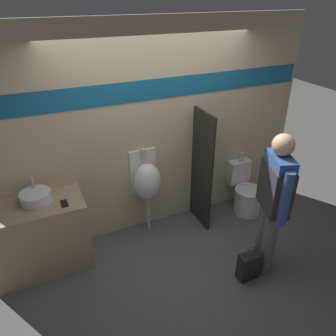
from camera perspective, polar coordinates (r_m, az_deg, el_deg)
name	(u,v)px	position (r m, az deg, el deg)	size (l,w,h in m)	color
ground_plane	(173,244)	(4.40, 0.94, -13.07)	(16.00, 16.00, 0.00)	#5B5651
display_wall	(154,132)	(4.14, -2.48, 6.37)	(4.28, 0.07, 2.70)	beige
sink_counter	(40,237)	(4.10, -21.39, -11.13)	(1.07, 0.55, 0.88)	tan
sink_basin	(36,197)	(3.86, -22.04, -4.71)	(0.33, 0.33, 0.26)	white
cell_phone	(64,203)	(3.75, -17.61, -5.90)	(0.07, 0.14, 0.01)	black
divider_near_counter	(202,170)	(4.37, 5.89, -0.43)	(0.03, 0.51, 1.63)	#28231E
urinal_near_counter	(147,181)	(4.20, -3.68, -2.32)	(0.37, 0.32, 1.19)	silver
toilet	(245,193)	(4.97, 13.35, -4.33)	(0.41, 0.57, 0.87)	white
person_in_vest	(274,196)	(3.68, 17.95, -4.73)	(0.36, 0.57, 1.71)	#666056
shopping_bag	(249,266)	(3.99, 13.88, -16.17)	(0.25, 0.13, 0.45)	#232328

